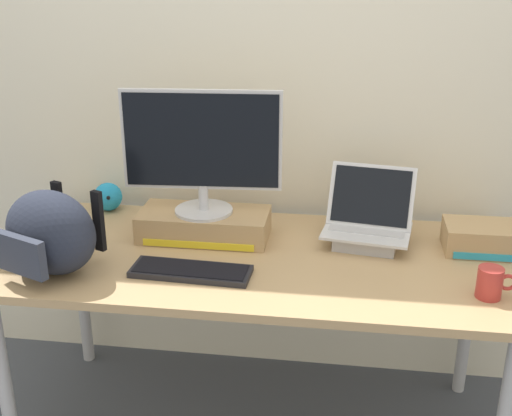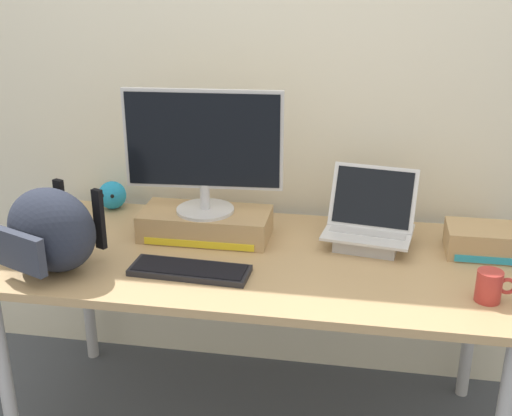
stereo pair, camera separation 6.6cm
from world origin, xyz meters
The scene contains 11 objects.
back_wall centered at (0.00, 0.51, 1.30)m, with size 7.00×0.10×2.60m, color silver.
desk centered at (0.00, 0.00, 0.68)m, with size 1.77×0.82×0.75m.
toner_box_yellow centered at (-0.21, 0.13, 0.80)m, with size 0.48×0.23×0.10m.
desktop_monitor centered at (-0.21, 0.13, 1.09)m, with size 0.58×0.21×0.46m.
open_laptop centered at (0.39, 0.16, 0.80)m, with size 0.34×0.28×0.27m.
external_keyboard centered at (-0.19, -0.18, 0.76)m, with size 0.41×0.16×0.02m.
messenger_backpack centered at (-0.66, -0.22, 0.89)m, with size 0.40×0.35×0.29m.
coffee_mug centered at (0.76, -0.20, 0.80)m, with size 0.12×0.08×0.10m.
cell_phone centered at (-0.68, 0.02, 0.75)m, with size 0.09×0.15×0.01m.
plush_toy centered at (-0.67, 0.35, 0.81)m, with size 0.12×0.12×0.12m.
toner_box_cyan centered at (0.82, 0.15, 0.80)m, with size 0.32×0.18×0.10m.
Camera 1 is at (0.30, -2.10, 1.77)m, focal length 46.42 mm.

